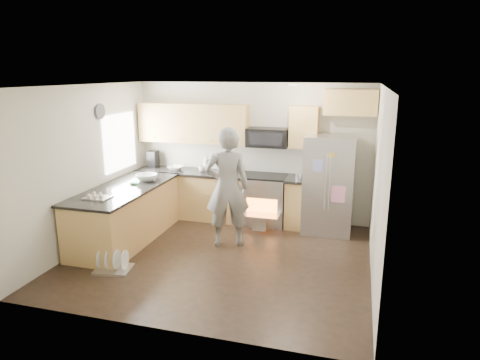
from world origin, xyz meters
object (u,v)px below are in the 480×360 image
(stove_range, at_px, (266,189))
(refrigerator, at_px, (328,185))
(person, at_px, (227,187))
(dish_rack, at_px, (113,265))

(stove_range, bearing_deg, refrigerator, -6.79)
(stove_range, relative_size, person, 0.91)
(stove_range, height_order, dish_rack, stove_range)
(person, height_order, dish_rack, person)
(stove_range, xyz_separation_m, dish_rack, (-1.69, -2.54, -0.59))
(stove_range, height_order, refrigerator, stove_range)
(dish_rack, bearing_deg, refrigerator, 40.20)
(stove_range, xyz_separation_m, refrigerator, (1.15, -0.14, 0.19))
(stove_range, relative_size, refrigerator, 1.03)
(refrigerator, relative_size, dish_rack, 3.12)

